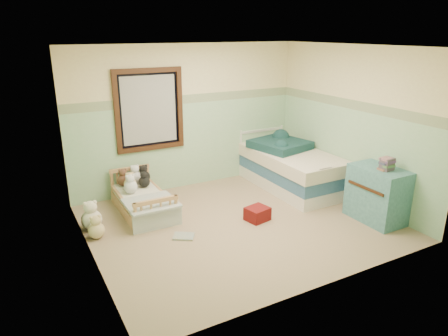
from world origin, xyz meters
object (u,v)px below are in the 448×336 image
plush_floor_cream (92,220)px  red_pillow (257,214)px  dresser (377,194)px  plush_floor_tan (97,231)px  toddler_bed_frame (143,207)px  twin_bed_frame (290,181)px  floor_book (184,236)px

plush_floor_cream → red_pillow: (2.23, -0.88, -0.05)m
dresser → red_pillow: size_ratio=2.55×
plush_floor_tan → red_pillow: plush_floor_tan is taller
toddler_bed_frame → twin_bed_frame: twin_bed_frame is taller
plush_floor_tan → red_pillow: (2.23, -0.57, -0.01)m
toddler_bed_frame → floor_book: (0.23, -1.07, -0.07)m
twin_bed_frame → dresser: dresser is taller
toddler_bed_frame → dresser: dresser is taller
twin_bed_frame → floor_book: bearing=-161.1°
dresser → floor_book: 2.89m
dresser → floor_book: (-2.74, 0.85, -0.40)m
plush_floor_tan → twin_bed_frame: (3.50, 0.29, -0.00)m
red_pillow → floor_book: red_pillow is taller
plush_floor_cream → plush_floor_tan: size_ratio=1.28×
floor_book → toddler_bed_frame: bearing=134.6°
plush_floor_tan → dresser: 4.05m
plush_floor_tan → twin_bed_frame: bearing=4.8°
red_pillow → floor_book: 1.19m
plush_floor_cream → floor_book: bearing=-39.0°
toddler_bed_frame → plush_floor_tan: 0.98m
plush_floor_cream → floor_book: 1.36m
floor_book → twin_bed_frame: bearing=51.5°
twin_bed_frame → floor_book: 2.59m
toddler_bed_frame → plush_floor_cream: (-0.82, -0.22, 0.06)m
plush_floor_cream → plush_floor_tan: (0.00, -0.31, -0.03)m
red_pillow → plush_floor_cream: bearing=158.5°
plush_floor_tan → toddler_bed_frame: bearing=32.8°
toddler_bed_frame → red_pillow: bearing=-38.0°
red_pillow → twin_bed_frame: bearing=34.3°
red_pillow → dresser: bearing=-28.0°
floor_book → dresser: bearing=15.4°
plush_floor_tan → twin_bed_frame: size_ratio=0.11×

